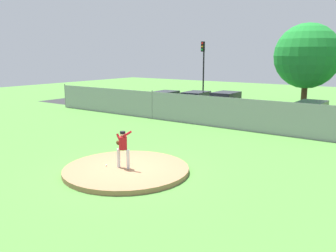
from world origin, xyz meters
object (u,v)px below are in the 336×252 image
object	(u,v)px
baseball	(106,165)
pitcher_youth	(123,145)
parked_car_white	(226,104)
parked_car_teal	(196,102)
parked_car_red	(311,114)
traffic_light_near	(203,63)
parked_car_silver	(165,101)

from	to	relation	value
baseball	pitcher_youth	bearing A→B (deg)	18.20
parked_car_white	parked_car_teal	distance (m)	2.65
parked_car_red	parked_car_teal	size ratio (longest dim) A/B	1.05
baseball	parked_car_red	bearing A→B (deg)	73.51
parked_car_red	traffic_light_near	xyz separation A→B (m)	(-10.78, 4.48, 3.11)
baseball	parked_car_red	world-z (taller)	parked_car_red
parked_car_silver	parked_car_white	bearing A→B (deg)	4.12
parked_car_silver	parked_car_teal	world-z (taller)	parked_car_teal
pitcher_youth	traffic_light_near	xyz separation A→B (m)	(-7.22, 18.67, 2.78)
pitcher_youth	parked_car_white	xyz separation A→B (m)	(-2.86, 14.69, -0.26)
pitcher_youth	baseball	size ratio (longest dim) A/B	20.93
pitcher_youth	parked_car_red	world-z (taller)	pitcher_youth
pitcher_youth	parked_car_white	distance (m)	14.97
parked_car_white	traffic_light_near	distance (m)	6.64
parked_car_white	parked_car_teal	world-z (taller)	parked_car_white
traffic_light_near	parked_car_red	bearing A→B (deg)	-22.56
parked_car_silver	parked_car_white	size ratio (longest dim) A/B	1.08
baseball	parked_car_red	distance (m)	15.05
baseball	parked_car_silver	size ratio (longest dim) A/B	0.02
baseball	parked_car_teal	world-z (taller)	parked_car_teal
parked_car_white	parked_car_teal	size ratio (longest dim) A/B	0.97
parked_car_white	parked_car_teal	xyz separation A→B (m)	(-2.65, -0.03, -0.05)
baseball	parked_car_white	bearing A→B (deg)	98.22
parked_car_white	traffic_light_near	size ratio (longest dim) A/B	0.74
baseball	parked_car_silver	distance (m)	16.44
pitcher_youth	baseball	xyz separation A→B (m)	(-0.71, -0.23, -0.88)
baseball	traffic_light_near	bearing A→B (deg)	109.00
parked_car_red	parked_car_teal	distance (m)	9.09
parked_car_teal	traffic_light_near	bearing A→B (deg)	112.96
parked_car_red	traffic_light_near	bearing A→B (deg)	157.44
pitcher_youth	parked_car_red	size ratio (longest dim) A/B	0.34
baseball	parked_car_silver	bearing A→B (deg)	117.91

